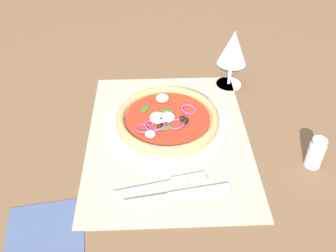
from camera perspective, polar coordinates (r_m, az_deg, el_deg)
name	(u,v)px	position (r cm, az deg, el deg)	size (l,w,h in cm)	color
ground_plane	(168,142)	(81.73, 0.03, -2.42)	(190.00, 140.00, 2.40)	brown
placemat	(168,137)	(80.78, 0.03, -1.70)	(45.63, 34.54, 0.40)	#A39984
plate	(166,124)	(83.01, -0.33, 0.34)	(26.67, 26.67, 1.02)	silver
pizza	(166,118)	(81.96, -0.36, 1.18)	(22.70, 22.70, 2.70)	tan
fork	(166,184)	(71.08, -0.29, -8.78)	(5.19, 17.92, 0.44)	silver
knife	(179,196)	(69.23, 1.64, -10.58)	(4.78, 20.01, 0.62)	silver
wine_glass	(233,49)	(92.88, 9.89, 11.52)	(7.20, 7.20, 14.90)	silver
napkin	(45,237)	(67.93, -18.29, -15.75)	(14.29, 12.86, 0.36)	#425175
pepper_shaker	(316,153)	(78.40, 21.60, -3.84)	(3.20, 3.20, 6.70)	silver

